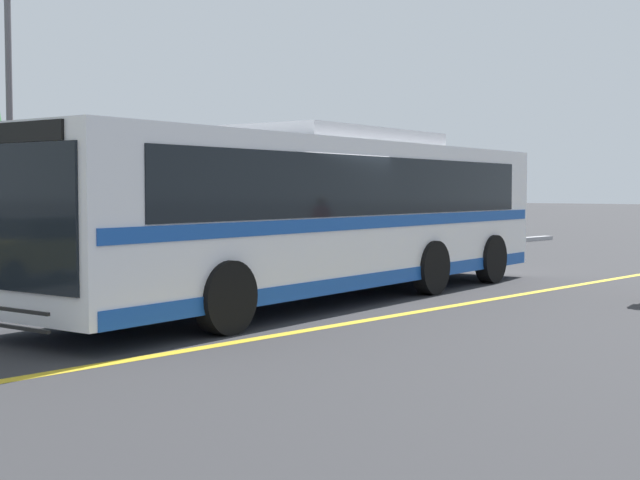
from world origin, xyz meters
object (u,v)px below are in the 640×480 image
parked_car_2 (204,243)px  transit_bus (320,210)px  street_lamp (9,70)px  parked_car_3 (343,234)px

parked_car_2 → transit_bus: bearing=158.9°
parked_car_2 → street_lamp: bearing=52.6°
parked_car_2 → parked_car_3: size_ratio=1.05×
parked_car_2 → street_lamp: 5.61m
transit_bus → street_lamp: street_lamp is taller
transit_bus → street_lamp: 8.15m
transit_bus → parked_car_2: transit_bus is taller
parked_car_3 → street_lamp: (-8.51, 2.07, 3.75)m
transit_bus → parked_car_2: (1.58, 5.08, -0.86)m
parked_car_3 → street_lamp: size_ratio=0.68×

